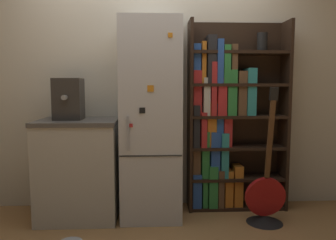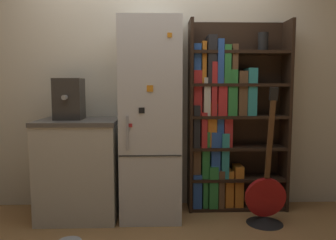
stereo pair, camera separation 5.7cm
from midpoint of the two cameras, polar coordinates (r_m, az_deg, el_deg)
ground_plane at (r=3.18m, az=-3.45°, el=-17.12°), size 16.00×16.00×0.00m
wall_back at (r=3.40m, az=-3.48°, el=6.85°), size 8.00×0.05×2.60m
refrigerator at (r=3.10m, az=-3.52°, el=0.00°), size 0.56×0.61×1.85m
bookshelf at (r=3.35m, az=9.43°, el=-0.23°), size 0.99×0.28×1.88m
kitchen_counter at (r=3.25m, az=-15.61°, el=-8.10°), size 0.74×0.62×0.93m
espresso_machine at (r=3.18m, az=-17.41°, el=3.50°), size 0.25×0.29×0.38m
guitar at (r=3.19m, az=16.06°, el=-13.92°), size 0.37×0.33×1.23m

